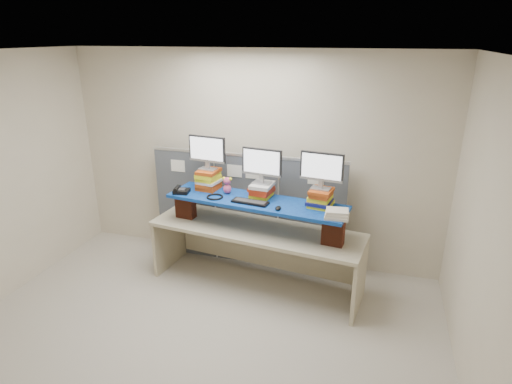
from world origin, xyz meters
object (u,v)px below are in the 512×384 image
(desk, at_px, (256,240))
(blue_board, at_px, (256,202))
(monitor_right, at_px, (322,169))
(desk_phone, at_px, (181,191))
(monitor_center, at_px, (262,164))
(monitor_left, at_px, (207,151))
(keyboard, at_px, (250,202))

(desk, bearing_deg, blue_board, 0.00)
(monitor_right, relative_size, desk_phone, 2.36)
(monitor_center, bearing_deg, desk_phone, -164.73)
(blue_board, xyz_separation_m, monitor_left, (-0.68, 0.20, 0.51))
(monitor_center, xyz_separation_m, monitor_right, (0.70, -0.08, 0.03))
(monitor_left, height_order, monitor_center, monitor_left)
(monitor_right, bearing_deg, desk, -170.77)
(blue_board, xyz_separation_m, keyboard, (-0.04, -0.11, 0.03))
(desk, bearing_deg, desk_phone, -171.32)
(desk, relative_size, blue_board, 1.24)
(desk, height_order, monitor_left, monitor_left)
(desk, bearing_deg, monitor_right, 9.23)
(monitor_left, distance_m, monitor_center, 0.72)
(desk, height_order, desk_phone, desk_phone)
(monitor_right, bearing_deg, blue_board, -170.77)
(monitor_center, bearing_deg, blue_board, -100.81)
(blue_board, xyz_separation_m, monitor_right, (0.74, 0.03, 0.46))
(monitor_center, distance_m, keyboard, 0.46)
(blue_board, height_order, monitor_left, monitor_left)
(blue_board, height_order, keyboard, keyboard)
(monitor_right, relative_size, keyboard, 1.09)
(desk, xyz_separation_m, desk_phone, (-0.94, -0.03, 0.54))
(monitor_left, bearing_deg, monitor_center, 0.00)
(desk_phone, bearing_deg, monitor_left, 31.96)
(monitor_center, bearing_deg, desk, -100.81)
(monitor_left, bearing_deg, keyboard, -18.93)
(desk, bearing_deg, keyboard, -102.18)
(desk, height_order, monitor_center, monitor_center)
(blue_board, distance_m, desk_phone, 0.94)
(monitor_left, height_order, desk_phone, monitor_left)
(monitor_center, height_order, monitor_right, monitor_right)
(monitor_left, xyz_separation_m, keyboard, (0.64, -0.31, -0.48))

